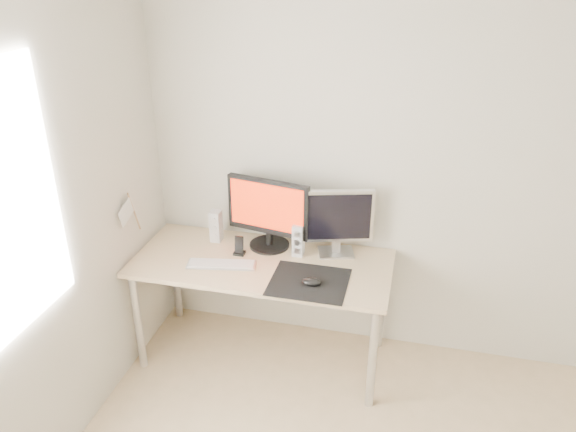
{
  "coord_description": "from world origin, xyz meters",
  "views": [
    {
      "loc": [
        -0.06,
        -1.51,
        2.49
      ],
      "look_at": [
        -0.79,
        1.48,
        1.01
      ],
      "focal_mm": 35.0,
      "sensor_mm": 36.0,
      "label": 1
    }
  ],
  "objects_px": {
    "second_monitor": "(337,219)",
    "speaker_left": "(216,226)",
    "keyboard": "(221,264)",
    "desk": "(262,272)",
    "main_monitor": "(268,211)",
    "speaker_right": "(298,240)",
    "mouse": "(311,282)",
    "phone_dock": "(239,249)"
  },
  "relations": [
    {
      "from": "main_monitor",
      "to": "second_monitor",
      "type": "bearing_deg",
      "value": 1.67
    },
    {
      "from": "speaker_right",
      "to": "keyboard",
      "type": "height_order",
      "value": "speaker_right"
    },
    {
      "from": "main_monitor",
      "to": "keyboard",
      "type": "height_order",
      "value": "main_monitor"
    },
    {
      "from": "main_monitor",
      "to": "desk",
      "type": "bearing_deg",
      "value": -87.76
    },
    {
      "from": "second_monitor",
      "to": "keyboard",
      "type": "height_order",
      "value": "second_monitor"
    },
    {
      "from": "main_monitor",
      "to": "speaker_left",
      "type": "relative_size",
      "value": 2.58
    },
    {
      "from": "main_monitor",
      "to": "second_monitor",
      "type": "xyz_separation_m",
      "value": [
        0.44,
        0.01,
        -0.01
      ]
    },
    {
      "from": "speaker_left",
      "to": "mouse",
      "type": "bearing_deg",
      "value": -28.29
    },
    {
      "from": "mouse",
      "to": "desk",
      "type": "height_order",
      "value": "mouse"
    },
    {
      "from": "main_monitor",
      "to": "keyboard",
      "type": "relative_size",
      "value": 1.26
    },
    {
      "from": "main_monitor",
      "to": "keyboard",
      "type": "bearing_deg",
      "value": -126.34
    },
    {
      "from": "keyboard",
      "to": "speaker_left",
      "type": "bearing_deg",
      "value": 115.2
    },
    {
      "from": "mouse",
      "to": "main_monitor",
      "type": "height_order",
      "value": "main_monitor"
    },
    {
      "from": "mouse",
      "to": "phone_dock",
      "type": "height_order",
      "value": "phone_dock"
    },
    {
      "from": "desk",
      "to": "speaker_left",
      "type": "relative_size",
      "value": 7.53
    },
    {
      "from": "mouse",
      "to": "keyboard",
      "type": "relative_size",
      "value": 0.26
    },
    {
      "from": "main_monitor",
      "to": "speaker_right",
      "type": "height_order",
      "value": "main_monitor"
    },
    {
      "from": "second_monitor",
      "to": "speaker_left",
      "type": "relative_size",
      "value": 2.08
    },
    {
      "from": "speaker_left",
      "to": "main_monitor",
      "type": "bearing_deg",
      "value": -0.04
    },
    {
      "from": "mouse",
      "to": "speaker_right",
      "type": "bearing_deg",
      "value": 114.83
    },
    {
      "from": "second_monitor",
      "to": "speaker_left",
      "type": "bearing_deg",
      "value": -179.1
    },
    {
      "from": "main_monitor",
      "to": "second_monitor",
      "type": "relative_size",
      "value": 1.24
    },
    {
      "from": "mouse",
      "to": "second_monitor",
      "type": "height_order",
      "value": "second_monitor"
    },
    {
      "from": "desk",
      "to": "keyboard",
      "type": "relative_size",
      "value": 3.68
    },
    {
      "from": "second_monitor",
      "to": "speaker_left",
      "type": "height_order",
      "value": "second_monitor"
    },
    {
      "from": "mouse",
      "to": "keyboard",
      "type": "xyz_separation_m",
      "value": [
        -0.58,
        0.09,
        -0.02
      ]
    },
    {
      "from": "speaker_left",
      "to": "phone_dock",
      "type": "relative_size",
      "value": 1.7
    },
    {
      "from": "speaker_left",
      "to": "keyboard",
      "type": "height_order",
      "value": "speaker_left"
    },
    {
      "from": "mouse",
      "to": "phone_dock",
      "type": "distance_m",
      "value": 0.57
    },
    {
      "from": "speaker_right",
      "to": "main_monitor",
      "type": "bearing_deg",
      "value": 164.79
    },
    {
      "from": "desk",
      "to": "second_monitor",
      "type": "height_order",
      "value": "second_monitor"
    },
    {
      "from": "main_monitor",
      "to": "mouse",
      "type": "bearing_deg",
      "value": -47.0
    },
    {
      "from": "phone_dock",
      "to": "mouse",
      "type": "bearing_deg",
      "value": -25.58
    },
    {
      "from": "speaker_right",
      "to": "mouse",
      "type": "bearing_deg",
      "value": -65.17
    },
    {
      "from": "mouse",
      "to": "desk",
      "type": "relative_size",
      "value": 0.07
    },
    {
      "from": "mouse",
      "to": "desk",
      "type": "bearing_deg",
      "value": 151.17
    },
    {
      "from": "speaker_left",
      "to": "keyboard",
      "type": "relative_size",
      "value": 0.49
    },
    {
      "from": "desk",
      "to": "main_monitor",
      "type": "bearing_deg",
      "value": 92.24
    },
    {
      "from": "mouse",
      "to": "speaker_right",
      "type": "xyz_separation_m",
      "value": [
        -0.15,
        0.33,
        0.08
      ]
    },
    {
      "from": "speaker_left",
      "to": "phone_dock",
      "type": "distance_m",
      "value": 0.26
    },
    {
      "from": "second_monitor",
      "to": "phone_dock",
      "type": "height_order",
      "value": "second_monitor"
    },
    {
      "from": "desk",
      "to": "second_monitor",
      "type": "xyz_separation_m",
      "value": [
        0.43,
        0.21,
        0.32
      ]
    }
  ]
}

